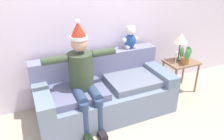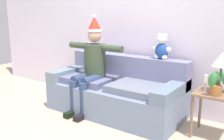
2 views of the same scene
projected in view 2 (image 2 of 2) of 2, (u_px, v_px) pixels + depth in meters
ground_plane at (73, 136)px, 3.28m from camera, size 10.00×10.00×0.00m
back_wall at (135, 25)px, 4.22m from camera, size 7.00×0.10×2.70m
couch at (117, 92)px, 4.00m from camera, size 2.08×0.94×0.88m
person_seated at (91, 64)px, 3.98m from camera, size 1.02×0.77×1.53m
teddy_bear at (162, 48)px, 3.74m from camera, size 0.29×0.17×0.38m
side_table at (217, 101)px, 3.14m from camera, size 0.56×0.42×0.58m
table_lamp at (222, 61)px, 3.11m from camera, size 0.24×0.24×0.50m
potted_plant at (217, 84)px, 3.03m from camera, size 0.25×0.25×0.31m
candle_tall at (206, 81)px, 3.16m from camera, size 0.04×0.04×0.22m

